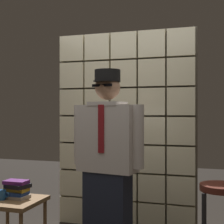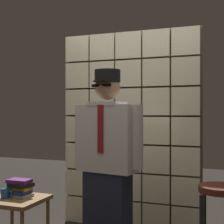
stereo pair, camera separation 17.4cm
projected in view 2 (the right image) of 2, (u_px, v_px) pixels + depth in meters
name	position (u px, v px, depth m)	size (l,w,h in m)	color
glass_block_wall	(129.00, 130.00, 4.09)	(1.71, 0.10, 2.38)	beige
standing_person	(107.00, 163.00, 3.08)	(0.71, 0.34, 1.77)	#1E2333
bar_stool	(221.00, 213.00, 2.65)	(0.34, 0.34, 0.81)	#592319
side_table	(17.00, 205.00, 3.35)	(0.52, 0.52, 0.54)	brown
book_stack	(20.00, 188.00, 3.40)	(0.27, 0.22, 0.18)	gray
coffee_mug	(5.00, 193.00, 3.35)	(0.13, 0.08, 0.09)	navy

